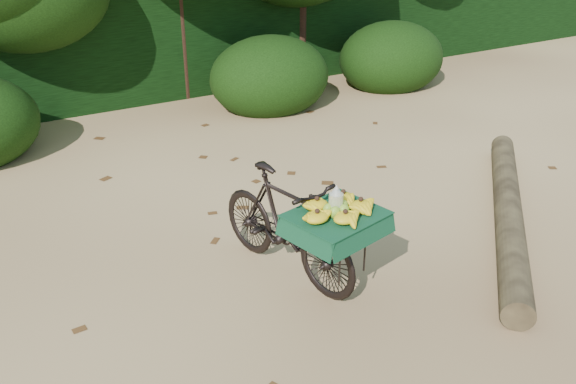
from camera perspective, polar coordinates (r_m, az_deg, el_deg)
ground at (r=6.09m, az=5.46°, el=-5.24°), size 80.00×80.00×0.00m
vendor_bicycle at (r=5.41m, az=-0.04°, el=-3.02°), size 0.97×1.83×1.02m
fallen_log at (r=6.90m, az=19.91°, el=-1.53°), size 2.96×2.86×0.28m
hedge_backdrop at (r=11.16m, az=-13.87°, el=13.69°), size 26.00×1.80×1.80m
bush_clumps at (r=9.61m, az=-7.03°, el=9.52°), size 8.80×1.70×0.90m
leaf_litter at (r=6.55m, az=2.18°, el=-2.67°), size 7.00×7.30×0.01m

